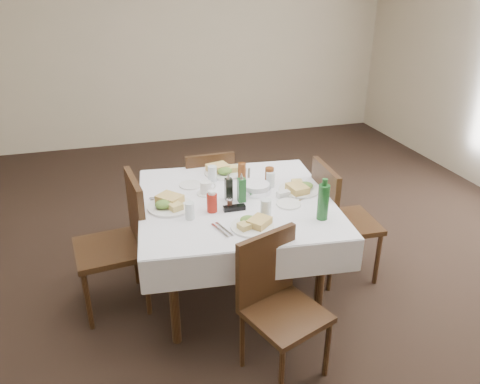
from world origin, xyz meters
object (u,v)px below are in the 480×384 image
at_px(chair_west, 122,236).
at_px(coffee_mug, 206,188).
at_px(dining_table, 236,210).
at_px(bread_basket, 256,188).
at_px(chair_north, 208,191).
at_px(oil_cruet_green, 242,189).
at_px(water_n, 212,174).
at_px(oil_cruet_dark, 229,188).
at_px(water_e, 270,180).
at_px(green_bottle, 323,201).
at_px(ketchup_bottle, 212,202).
at_px(water_s, 266,209).
at_px(chair_south, 276,297).
at_px(chair_east, 336,215).
at_px(water_w, 190,211).

relative_size(chair_west, coffee_mug, 6.74).
distance_m(dining_table, bread_basket, 0.22).
height_order(chair_north, oil_cruet_green, oil_cruet_green).
bearing_deg(water_n, oil_cruet_dark, -83.87).
distance_m(chair_west, bread_basket, 0.99).
height_order(water_e, green_bottle, green_bottle).
bearing_deg(ketchup_bottle, green_bottle, -24.06).
bearing_deg(bread_basket, chair_north, 106.38).
distance_m(water_s, oil_cruet_green, 0.28).
relative_size(water_n, green_bottle, 0.44).
bearing_deg(ketchup_bottle, chair_south, -70.68).
bearing_deg(dining_table, chair_east, -1.11).
bearing_deg(chair_east, oil_cruet_dark, 178.29).
bearing_deg(oil_cruet_green, dining_table, 127.53).
distance_m(chair_south, bread_basket, 0.90).
xyz_separation_m(water_w, oil_cruet_dark, (0.31, 0.20, 0.03)).
distance_m(water_n, water_s, 0.68).
distance_m(dining_table, coffee_mug, 0.26).
bearing_deg(chair_north, coffee_mug, -103.17).
height_order(chair_east, bread_basket, chair_east).
distance_m(chair_west, oil_cruet_dark, 0.80).
distance_m(oil_cruet_dark, green_bottle, 0.66).
distance_m(oil_cruet_green, coffee_mug, 0.28).
distance_m(dining_table, water_n, 0.38).
xyz_separation_m(chair_west, water_w, (0.43, -0.27, 0.27)).
bearing_deg(water_s, water_w, 165.46).
relative_size(dining_table, chair_east, 1.55).
distance_m(dining_table, green_bottle, 0.65).
bearing_deg(chair_west, bread_basket, -1.21).
bearing_deg(ketchup_bottle, bread_basket, 27.87).
bearing_deg(ketchup_bottle, chair_north, 79.51).
height_order(chair_north, green_bottle, green_bottle).
height_order(oil_cruet_green, coffee_mug, oil_cruet_green).
distance_m(dining_table, ketchup_bottle, 0.28).
distance_m(water_e, coffee_mug, 0.48).
xyz_separation_m(chair_south, chair_west, (-0.82, 0.86, 0.06)).
distance_m(chair_north, bread_basket, 0.79).
xyz_separation_m(dining_table, water_e, (0.30, 0.13, 0.14)).
relative_size(chair_east, green_bottle, 3.40).
xyz_separation_m(chair_north, oil_cruet_green, (0.06, -0.80, 0.36)).
relative_size(dining_table, bread_basket, 7.00).
bearing_deg(green_bottle, dining_table, 137.28).
height_order(chair_north, bread_basket, chair_north).
bearing_deg(water_e, water_s, -113.02).
distance_m(chair_east, oil_cruet_dark, 0.89).
distance_m(water_n, bread_basket, 0.38).
relative_size(water_e, oil_cruet_green, 0.53).
distance_m(water_s, oil_cruet_dark, 0.36).
xyz_separation_m(water_w, oil_cruet_green, (0.39, 0.15, 0.04)).
bearing_deg(water_s, chair_south, -100.53).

